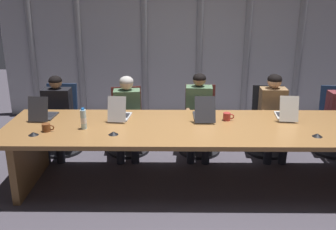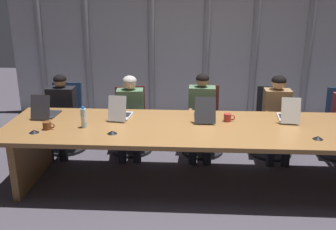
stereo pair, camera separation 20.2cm
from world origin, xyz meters
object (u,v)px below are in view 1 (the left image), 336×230
office_chair_center (200,128)px  office_chair_right_end (335,128)px  person_center (199,111)px  conference_mic_right_side (33,134)px  conference_mic_middle (113,133)px  water_bottle_primary (84,119)px  conference_mic_left_side (317,135)px  laptop_left_end (43,114)px  office_chair_left_end (61,127)px  person_left_end (56,112)px  office_chair_right_mid (267,128)px  coffee_mug_near (47,128)px  laptop_center (204,114)px  coffee_mug_far (227,117)px  person_left_mid (127,112)px  laptop_left_mid (120,114)px  laptop_right_mid (286,114)px  office_chair_left_mid (128,128)px  person_right_mid (274,111)px

office_chair_center → office_chair_right_end: (1.96, -0.00, -0.00)m
person_center → conference_mic_right_side: (-1.88, -1.17, 0.12)m
conference_mic_middle → office_chair_center: bearing=51.4°
water_bottle_primary → conference_mic_left_side: 2.58m
conference_mic_middle → conference_mic_right_side: (-0.87, -0.02, 0.00)m
laptop_left_end → office_chair_right_end: (3.94, 0.77, -0.46)m
office_chair_right_end → conference_mic_left_side: bearing=-23.0°
office_chair_left_end → person_left_end: size_ratio=0.85×
office_chair_right_mid → office_chair_right_end: office_chair_right_mid is taller
coffee_mug_near → water_bottle_primary: bearing=12.3°
laptop_left_end → office_chair_center: 2.18m
person_center → laptop_center: bearing=4.6°
person_left_end → coffee_mug_far: person_left_end is taller
laptop_left_end → person_left_mid: person_left_mid is taller
office_chair_right_mid → conference_mic_left_side: bearing=11.7°
laptop_center → office_chair_left_end: bearing=68.6°
laptop_left_mid → office_chair_right_mid: size_ratio=0.45×
office_chair_right_end → conference_mic_middle: (-3.00, -1.31, 0.42)m
laptop_right_mid → office_chair_left_end: bearing=81.7°
conference_mic_middle → office_chair_right_end: bearing=23.5°
office_chair_left_mid → person_left_end: 1.03m
office_chair_right_mid → conference_mic_middle: size_ratio=8.48×
laptop_center → person_right_mid: person_right_mid is taller
coffee_mug_far → conference_mic_left_side: size_ratio=1.22×
office_chair_center → person_right_mid: size_ratio=0.82×
laptop_center → conference_mic_middle: size_ratio=4.23×
laptop_left_mid → conference_mic_left_side: size_ratio=3.85×
person_left_end → office_chair_left_end: bearing=179.8°
office_chair_center → office_chair_right_mid: 0.98m
coffee_mug_far → conference_mic_middle: (-1.31, -0.49, -0.03)m
person_right_mid → conference_mic_right_side: bearing=-67.0°
office_chair_left_end → person_center: bearing=85.6°
person_right_mid → coffee_mug_near: size_ratio=8.46×
office_chair_left_end → coffee_mug_near: (0.21, -1.22, 0.44)m
office_chair_center → person_center: 0.34m
office_chair_left_end → person_left_mid: bearing=80.9°
office_chair_right_end → coffee_mug_far: size_ratio=6.92×
laptop_left_mid → conference_mic_middle: (-0.00, -0.53, -0.04)m
laptop_left_end → person_right_mid: 3.05m
office_chair_right_end → conference_mic_middle: bearing=-58.9°
person_right_mid → coffee_mug_far: (-0.74, -0.66, 0.14)m
laptop_right_mid → office_chair_center: size_ratio=0.47×
person_center → water_bottle_primary: bearing=-52.1°
person_right_mid → office_chair_left_mid: bearing=-93.3°
office_chair_right_end → person_left_mid: person_left_mid is taller
laptop_left_mid → office_chair_right_end: bearing=-69.5°
office_chair_left_end → conference_mic_right_side: office_chair_left_end is taller
person_left_end → conference_mic_right_side: 1.18m
office_chair_left_end → water_bottle_primary: bearing=28.5°
water_bottle_primary → laptop_center: bearing=14.9°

